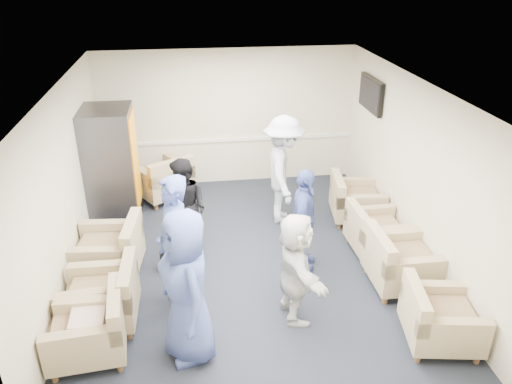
{
  "coord_description": "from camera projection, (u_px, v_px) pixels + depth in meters",
  "views": [
    {
      "loc": [
        -0.75,
        -6.48,
        4.28
      ],
      "look_at": [
        0.18,
        0.2,
        1.05
      ],
      "focal_mm": 35.0,
      "sensor_mm": 36.0,
      "label": 1
    }
  ],
  "objects": [
    {
      "name": "floor",
      "position": [
        246.0,
        259.0,
        7.73
      ],
      "size": [
        6.0,
        6.0,
        0.0
      ],
      "primitive_type": "plane",
      "color": "black",
      "rests_on": "ground"
    },
    {
      "name": "ceiling",
      "position": [
        245.0,
        86.0,
        6.56
      ],
      "size": [
        6.0,
        6.0,
        0.0
      ],
      "primitive_type": "plane",
      "rotation": [
        3.14,
        0.0,
        0.0
      ],
      "color": "silver",
      "rests_on": "back_wall"
    },
    {
      "name": "back_wall",
      "position": [
        228.0,
        118.0,
        9.82
      ],
      "size": [
        5.0,
        0.02,
        2.7
      ],
      "primitive_type": "cube",
      "color": "beige",
      "rests_on": "floor"
    },
    {
      "name": "front_wall",
      "position": [
        285.0,
        316.0,
        4.46
      ],
      "size": [
        5.0,
        0.02,
        2.7
      ],
      "primitive_type": "cube",
      "color": "beige",
      "rests_on": "floor"
    },
    {
      "name": "left_wall",
      "position": [
        65.0,
        190.0,
        6.83
      ],
      "size": [
        0.02,
        6.0,
        2.7
      ],
      "primitive_type": "cube",
      "color": "beige",
      "rests_on": "floor"
    },
    {
      "name": "right_wall",
      "position": [
        411.0,
        170.0,
        7.45
      ],
      "size": [
        0.02,
        6.0,
        2.7
      ],
      "primitive_type": "cube",
      "color": "beige",
      "rests_on": "floor"
    },
    {
      "name": "chair_rail",
      "position": [
        228.0,
        140.0,
        10.0
      ],
      "size": [
        4.98,
        0.04,
        0.06
      ],
      "primitive_type": "cube",
      "color": "silver",
      "rests_on": "back_wall"
    },
    {
      "name": "tv",
      "position": [
        371.0,
        94.0,
        8.75
      ],
      "size": [
        0.1,
        1.0,
        0.58
      ],
      "color": "black",
      "rests_on": "right_wall"
    },
    {
      "name": "armchair_left_near",
      "position": [
        92.0,
        330.0,
        5.77
      ],
      "size": [
        0.94,
        0.94,
        0.69
      ],
      "rotation": [
        0.0,
        0.0,
        -1.48
      ],
      "color": "#9D8965",
      "rests_on": "floor"
    },
    {
      "name": "armchair_left_mid",
      "position": [
        106.0,
        299.0,
        6.28
      ],
      "size": [
        0.9,
        0.9,
        0.71
      ],
      "rotation": [
        0.0,
        0.0,
        -1.59
      ],
      "color": "#9D8965",
      "rests_on": "floor"
    },
    {
      "name": "armchair_left_far",
      "position": [
        112.0,
        253.0,
        7.22
      ],
      "size": [
        1.01,
        1.01,
        0.74
      ],
      "rotation": [
        0.0,
        0.0,
        -1.67
      ],
      "color": "#9D8965",
      "rests_on": "floor"
    },
    {
      "name": "armchair_right_near",
      "position": [
        437.0,
        320.0,
        5.95
      ],
      "size": [
        0.96,
        0.96,
        0.67
      ],
      "rotation": [
        0.0,
        0.0,
        1.4
      ],
      "color": "#9D8965",
      "rests_on": "floor"
    },
    {
      "name": "armchair_right_midnear",
      "position": [
        399.0,
        264.0,
        6.97
      ],
      "size": [
        0.91,
        0.91,
        0.73
      ],
      "rotation": [
        0.0,
        0.0,
        1.57
      ],
      "color": "#9D8965",
      "rests_on": "floor"
    },
    {
      "name": "armchair_right_midfar",
      "position": [
        373.0,
        232.0,
        7.82
      ],
      "size": [
        0.84,
        0.84,
        0.65
      ],
      "rotation": [
        0.0,
        0.0,
        1.6
      ],
      "color": "#9D8965",
      "rests_on": "floor"
    },
    {
      "name": "armchair_right_far",
      "position": [
        354.0,
        201.0,
        8.76
      ],
      "size": [
        0.96,
        0.96,
        0.69
      ],
      "rotation": [
        0.0,
        0.0,
        1.44
      ],
      "color": "#9D8965",
      "rests_on": "floor"
    },
    {
      "name": "armchair_corner",
      "position": [
        164.0,
        180.0,
        9.51
      ],
      "size": [
        1.28,
        1.28,
        0.74
      ],
      "rotation": [
        0.0,
        0.0,
        3.7
      ],
      "color": "#9D8965",
      "rests_on": "floor"
    },
    {
      "name": "vending_machine",
      "position": [
        112.0,
        167.0,
        8.43
      ],
      "size": [
        0.82,
        0.96,
        2.03
      ],
      "color": "#48474E",
      "rests_on": "floor"
    },
    {
      "name": "backpack",
      "position": [
        170.0,
        257.0,
        7.36
      ],
      "size": [
        0.29,
        0.23,
        0.45
      ],
      "rotation": [
        0.0,
        0.0,
        -0.2
      ],
      "color": "black",
      "rests_on": "floor"
    },
    {
      "name": "pillow",
      "position": [
        88.0,
        318.0,
        5.68
      ],
      "size": [
        0.4,
        0.51,
        0.14
      ],
      "primitive_type": "cube",
      "rotation": [
        0.0,
        0.0,
        -1.53
      ],
      "color": "beige",
      "rests_on": "armchair_left_near"
    },
    {
      "name": "person_front_left",
      "position": [
        186.0,
        287.0,
        5.53
      ],
      "size": [
        0.85,
        1.06,
        1.88
      ],
      "primitive_type": "imported",
      "rotation": [
        0.0,
        0.0,
        -1.26
      ],
      "color": "#3D4E94",
      "rests_on": "floor"
    },
    {
      "name": "person_mid_left",
      "position": [
        174.0,
        245.0,
        6.3
      ],
      "size": [
        0.58,
        0.77,
        1.89
      ],
      "primitive_type": "imported",
      "rotation": [
        0.0,
        0.0,
        -1.37
      ],
      "color": "#3D4E94",
      "rests_on": "floor"
    },
    {
      "name": "person_back_left",
      "position": [
        185.0,
        208.0,
        7.58
      ],
      "size": [
        0.96,
        0.94,
        1.56
      ],
      "primitive_type": "imported",
      "rotation": [
        0.0,
        0.0,
        -0.7
      ],
      "color": "black",
      "rests_on": "floor"
    },
    {
      "name": "person_back_right",
      "position": [
        284.0,
        170.0,
        8.47
      ],
      "size": [
        0.85,
        1.3,
        1.9
      ],
      "primitive_type": "imported",
      "rotation": [
        0.0,
        0.0,
        1.45
      ],
      "color": "white",
      "rests_on": "floor"
    },
    {
      "name": "person_mid_right",
      "position": [
        304.0,
        220.0,
        7.23
      ],
      "size": [
        0.65,
        1.0,
        1.57
      ],
      "primitive_type": "imported",
      "rotation": [
        0.0,
        0.0,
        1.26
      ],
      "color": "#3D4E94",
      "rests_on": "floor"
    },
    {
      "name": "person_front_right",
      "position": [
        295.0,
        268.0,
        6.22
      ],
      "size": [
        0.54,
        1.41,
        1.49
      ],
      "primitive_type": "imported",
      "rotation": [
        0.0,
        0.0,
        1.64
      ],
      "color": "silver",
      "rests_on": "floor"
    }
  ]
}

